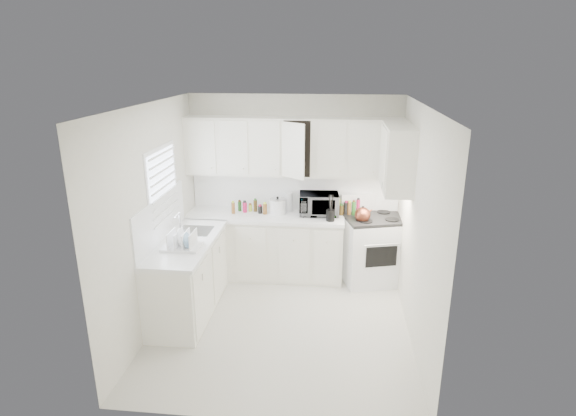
# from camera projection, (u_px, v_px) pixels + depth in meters

# --- Properties ---
(floor) EXTENTS (3.20, 3.20, 0.00)m
(floor) POSITION_uv_depth(u_px,v_px,m) (282.00, 324.00, 5.64)
(floor) COLOR silver
(floor) RESTS_ON ground
(ceiling) EXTENTS (3.20, 3.20, 0.00)m
(ceiling) POSITION_uv_depth(u_px,v_px,m) (281.00, 105.00, 4.84)
(ceiling) COLOR white
(ceiling) RESTS_ON ground
(wall_back) EXTENTS (3.00, 0.00, 3.00)m
(wall_back) POSITION_uv_depth(u_px,v_px,m) (294.00, 186.00, 6.75)
(wall_back) COLOR white
(wall_back) RESTS_ON ground
(wall_front) EXTENTS (3.00, 0.00, 3.00)m
(wall_front) POSITION_uv_depth(u_px,v_px,m) (258.00, 290.00, 3.72)
(wall_front) COLOR white
(wall_front) RESTS_ON ground
(wall_left) EXTENTS (0.00, 3.20, 3.20)m
(wall_left) POSITION_uv_depth(u_px,v_px,m) (153.00, 218.00, 5.38)
(wall_left) COLOR white
(wall_left) RESTS_ON ground
(wall_right) EXTENTS (0.00, 3.20, 3.20)m
(wall_right) POSITION_uv_depth(u_px,v_px,m) (418.00, 228.00, 5.09)
(wall_right) COLOR white
(wall_right) RESTS_ON ground
(window_blinds) EXTENTS (0.06, 0.96, 1.06)m
(window_blinds) POSITION_uv_depth(u_px,v_px,m) (164.00, 189.00, 5.64)
(window_blinds) COLOR white
(window_blinds) RESTS_ON wall_left
(lower_cabinets_back) EXTENTS (2.22, 0.60, 0.90)m
(lower_cabinets_back) POSITION_uv_depth(u_px,v_px,m) (266.00, 247.00, 6.77)
(lower_cabinets_back) COLOR white
(lower_cabinets_back) RESTS_ON floor
(lower_cabinets_left) EXTENTS (0.60, 1.60, 0.90)m
(lower_cabinets_left) POSITION_uv_depth(u_px,v_px,m) (188.00, 278.00, 5.81)
(lower_cabinets_left) COLOR white
(lower_cabinets_left) RESTS_ON floor
(countertop_back) EXTENTS (2.24, 0.64, 0.05)m
(countertop_back) POSITION_uv_depth(u_px,v_px,m) (265.00, 216.00, 6.61)
(countertop_back) COLOR white
(countertop_back) RESTS_ON lower_cabinets_back
(countertop_left) EXTENTS (0.64, 1.62, 0.05)m
(countertop_left) POSITION_uv_depth(u_px,v_px,m) (187.00, 243.00, 5.66)
(countertop_left) COLOR white
(countertop_left) RESTS_ON lower_cabinets_left
(backsplash_back) EXTENTS (2.98, 0.02, 0.55)m
(backsplash_back) POSITION_uv_depth(u_px,v_px,m) (294.00, 191.00, 6.76)
(backsplash_back) COLOR white
(backsplash_back) RESTS_ON wall_back
(backsplash_left) EXTENTS (0.02, 1.60, 0.55)m
(backsplash_left) POSITION_uv_depth(u_px,v_px,m) (161.00, 219.00, 5.60)
(backsplash_left) COLOR white
(backsplash_left) RESTS_ON wall_left
(upper_cabinets_back) EXTENTS (3.00, 0.33, 0.80)m
(upper_cabinets_back) POSITION_uv_depth(u_px,v_px,m) (293.00, 175.00, 6.53)
(upper_cabinets_back) COLOR white
(upper_cabinets_back) RESTS_ON wall_back
(upper_cabinets_right) EXTENTS (0.33, 0.90, 0.80)m
(upper_cabinets_right) POSITION_uv_depth(u_px,v_px,m) (395.00, 190.00, 5.82)
(upper_cabinets_right) COLOR white
(upper_cabinets_right) RESTS_ON wall_right
(sink) EXTENTS (0.42, 0.38, 0.30)m
(sink) POSITION_uv_depth(u_px,v_px,m) (194.00, 222.00, 5.95)
(sink) COLOR gray
(sink) RESTS_ON countertop_left
(stove) EXTENTS (0.95, 0.85, 1.24)m
(stove) POSITION_uv_depth(u_px,v_px,m) (373.00, 240.00, 6.55)
(stove) COLOR white
(stove) RESTS_ON floor
(tea_kettle) EXTENTS (0.34, 0.31, 0.25)m
(tea_kettle) POSITION_uv_depth(u_px,v_px,m) (363.00, 214.00, 6.28)
(tea_kettle) COLOR maroon
(tea_kettle) RESTS_ON stove
(frying_pan) EXTENTS (0.36, 0.45, 0.04)m
(frying_pan) POSITION_uv_depth(u_px,v_px,m) (387.00, 214.00, 6.58)
(frying_pan) COLOR black
(frying_pan) RESTS_ON stove
(microwave) EXTENTS (0.57, 0.35, 0.37)m
(microwave) POSITION_uv_depth(u_px,v_px,m) (319.00, 202.00, 6.56)
(microwave) COLOR gray
(microwave) RESTS_ON countertop_back
(rice_cooker) EXTENTS (0.29, 0.29, 0.24)m
(rice_cooker) POSITION_uv_depth(u_px,v_px,m) (278.00, 205.00, 6.62)
(rice_cooker) COLOR white
(rice_cooker) RESTS_ON countertop_back
(paper_towel) EXTENTS (0.12, 0.12, 0.27)m
(paper_towel) POSITION_uv_depth(u_px,v_px,m) (289.00, 202.00, 6.73)
(paper_towel) COLOR white
(paper_towel) RESTS_ON countertop_back
(utensil_crock) EXTENTS (0.14, 0.14, 0.38)m
(utensil_crock) POSITION_uv_depth(u_px,v_px,m) (331.00, 208.00, 6.29)
(utensil_crock) COLOR black
(utensil_crock) RESTS_ON countertop_back
(dish_rack) EXTENTS (0.43, 0.33, 0.24)m
(dish_rack) POSITION_uv_depth(u_px,v_px,m) (181.00, 239.00, 5.40)
(dish_rack) COLOR white
(dish_rack) RESTS_ON countertop_left
(spice_left_0) EXTENTS (0.06, 0.06, 0.13)m
(spice_left_0) POSITION_uv_depth(u_px,v_px,m) (235.00, 206.00, 6.75)
(spice_left_0) COLOR brown
(spice_left_0) RESTS_ON countertop_back
(spice_left_1) EXTENTS (0.06, 0.06, 0.13)m
(spice_left_1) POSITION_uv_depth(u_px,v_px,m) (239.00, 208.00, 6.66)
(spice_left_1) COLOR #266421
(spice_left_1) RESTS_ON countertop_back
(spice_left_2) EXTENTS (0.06, 0.06, 0.13)m
(spice_left_2) POSITION_uv_depth(u_px,v_px,m) (245.00, 207.00, 6.74)
(spice_left_2) COLOR #BF194D
(spice_left_2) RESTS_ON countertop_back
(spice_left_3) EXTENTS (0.06, 0.06, 0.13)m
(spice_left_3) POSITION_uv_depth(u_px,v_px,m) (249.00, 209.00, 6.64)
(spice_left_3) COLOR #CCEF38
(spice_left_3) RESTS_ON countertop_back
(spice_left_4) EXTENTS (0.06, 0.06, 0.13)m
(spice_left_4) POSITION_uv_depth(u_px,v_px,m) (255.00, 207.00, 6.72)
(spice_left_4) COLOR #4C3815
(spice_left_4) RESTS_ON countertop_back
(spice_left_5) EXTENTS (0.06, 0.06, 0.13)m
(spice_left_5) POSITION_uv_depth(u_px,v_px,m) (260.00, 209.00, 6.63)
(spice_left_5) COLOR black
(spice_left_5) RESTS_ON countertop_back
(spice_left_6) EXTENTS (0.06, 0.06, 0.13)m
(spice_left_6) POSITION_uv_depth(u_px,v_px,m) (266.00, 207.00, 6.71)
(spice_left_6) COLOR brown
(spice_left_6) RESTS_ON countertop_back
(spice_left_7) EXTENTS (0.06, 0.06, 0.13)m
(spice_left_7) POSITION_uv_depth(u_px,v_px,m) (270.00, 209.00, 6.61)
(spice_left_7) COLOR #266421
(spice_left_7) RESTS_ON countertop_back
(sauce_right_0) EXTENTS (0.06, 0.06, 0.19)m
(sauce_right_0) POSITION_uv_depth(u_px,v_px,m) (334.00, 207.00, 6.64)
(sauce_right_0) COLOR #BF194D
(sauce_right_0) RESTS_ON countertop_back
(sauce_right_1) EXTENTS (0.06, 0.06, 0.19)m
(sauce_right_1) POSITION_uv_depth(u_px,v_px,m) (338.00, 208.00, 6.58)
(sauce_right_1) COLOR #CCEF38
(sauce_right_1) RESTS_ON countertop_back
(sauce_right_2) EXTENTS (0.06, 0.06, 0.19)m
(sauce_right_2) POSITION_uv_depth(u_px,v_px,m) (342.00, 207.00, 6.63)
(sauce_right_2) COLOR #4C3815
(sauce_right_2) RESTS_ON countertop_back
(sauce_right_3) EXTENTS (0.06, 0.06, 0.19)m
(sauce_right_3) POSITION_uv_depth(u_px,v_px,m) (346.00, 208.00, 6.56)
(sauce_right_3) COLOR black
(sauce_right_3) RESTS_ON countertop_back
(sauce_right_4) EXTENTS (0.06, 0.06, 0.19)m
(sauce_right_4) POSITION_uv_depth(u_px,v_px,m) (349.00, 207.00, 6.62)
(sauce_right_4) COLOR brown
(sauce_right_4) RESTS_ON countertop_back
(sauce_right_5) EXTENTS (0.06, 0.06, 0.19)m
(sauce_right_5) POSITION_uv_depth(u_px,v_px,m) (353.00, 209.00, 6.55)
(sauce_right_5) COLOR #266421
(sauce_right_5) RESTS_ON countertop_back
(sauce_right_6) EXTENTS (0.06, 0.06, 0.19)m
(sauce_right_6) POSITION_uv_depth(u_px,v_px,m) (357.00, 207.00, 6.61)
(sauce_right_6) COLOR #BF194D
(sauce_right_6) RESTS_ON countertop_back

